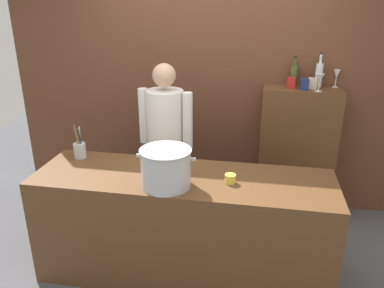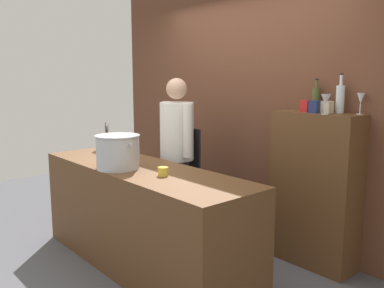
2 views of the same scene
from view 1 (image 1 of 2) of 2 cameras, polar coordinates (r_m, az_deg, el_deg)
name	(u,v)px [view 1 (image 1 of 2)]	position (r m, az deg, el deg)	size (l,w,h in m)	color
ground_plane	(184,271)	(3.46, -1.25, -18.39)	(8.00, 8.00, 0.00)	#4C4C51
brick_back_panel	(209,68)	(4.10, 2.60, 11.33)	(4.40, 0.10, 3.00)	brown
prep_counter	(183,226)	(3.19, -1.32, -12.14)	(2.34, 0.70, 0.90)	brown
bar_cabinet	(296,153)	(4.11, 15.29, -1.29)	(0.76, 0.32, 1.37)	brown
chef	(166,138)	(3.57, -3.91, 0.89)	(0.52, 0.38, 1.66)	black
stockpot_large	(166,168)	(2.77, -3.92, -3.58)	(0.44, 0.38, 0.29)	#B7BABF
utensil_crock	(80,150)	(3.41, -16.42, -0.81)	(0.10, 0.10, 0.30)	#B7BABF
butter_jar	(230,179)	(2.87, 5.74, -5.18)	(0.08, 0.08, 0.07)	yellow
wine_bottle_clear	(319,74)	(3.98, 18.43, 9.85)	(0.07, 0.07, 0.33)	silver
wine_bottle_olive	(294,75)	(3.97, 14.96, 9.95)	(0.07, 0.07, 0.29)	#475123
wine_glass_tall	(337,75)	(4.03, 20.80, 9.65)	(0.06, 0.06, 0.17)	silver
wine_glass_wide	(320,79)	(3.79, 18.53, 9.22)	(0.08, 0.08, 0.17)	silver
spice_tin_navy	(304,84)	(3.84, 16.43, 8.56)	(0.08, 0.08, 0.11)	navy
spice_tin_cream	(312,83)	(3.90, 17.52, 8.63)	(0.08, 0.08, 0.10)	beige
spice_tin_red	(291,83)	(3.88, 14.55, 8.86)	(0.08, 0.08, 0.10)	red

